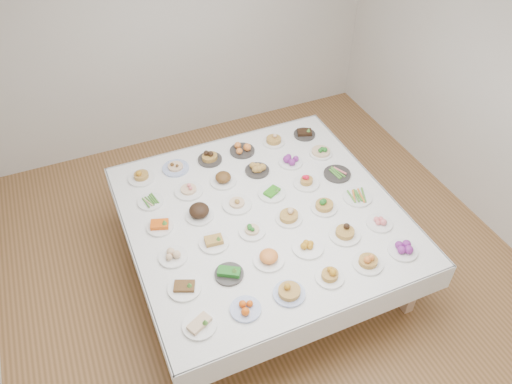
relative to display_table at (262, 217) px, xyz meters
name	(u,v)px	position (x,y,z in m)	size (l,w,h in m)	color
room_envelope	(263,112)	(0.00, 0.02, 1.14)	(5.02, 5.02, 2.81)	#96683E
display_table	(262,217)	(0.00, 0.00, 0.00)	(2.43, 2.43, 0.75)	white
dish_0	(199,323)	(-0.91, -0.90, 0.11)	(0.25, 0.25, 0.11)	silver
dish_1	(246,307)	(-0.55, -0.91, 0.10)	(0.24, 0.24, 0.09)	#4C66B2
dish_2	(290,289)	(-0.18, -0.91, 0.14)	(0.25, 0.25, 0.16)	#4C66B2
dish_3	(330,273)	(0.19, -0.90, 0.12)	(0.24, 0.23, 0.14)	silver
dish_4	(369,259)	(0.55, -0.90, 0.13)	(0.25, 0.25, 0.15)	silver
dish_5	(403,247)	(0.90, -0.90, 0.12)	(0.25, 0.25, 0.12)	silver
dish_6	(184,285)	(-0.91, -0.53, 0.11)	(0.26, 0.26, 0.11)	silver
dish_7	(229,272)	(-0.54, -0.55, 0.11)	(0.23, 0.23, 0.11)	#2F2C2A
dish_8	(269,256)	(-0.19, -0.54, 0.12)	(0.26, 0.26, 0.13)	silver
dish_9	(308,245)	(0.18, -0.55, 0.10)	(0.27, 0.27, 0.10)	silver
dish_10	(345,229)	(0.54, -0.55, 0.14)	(0.27, 0.27, 0.17)	silver
dish_11	(380,221)	(0.90, -0.55, 0.10)	(0.23, 0.23, 0.09)	silver
dish_12	(173,254)	(-0.90, -0.19, 0.11)	(0.24, 0.24, 0.11)	silver
dish_13	(214,240)	(-0.54, -0.18, 0.11)	(0.25, 0.25, 0.11)	silver
dish_14	(252,228)	(-0.19, -0.19, 0.12)	(0.23, 0.23, 0.12)	silver
dish_15	(289,214)	(0.18, -0.17, 0.12)	(0.24, 0.24, 0.14)	silver
dish_16	(324,204)	(0.54, -0.18, 0.13)	(0.24, 0.24, 0.14)	silver
dish_17	(357,196)	(0.90, -0.18, 0.09)	(0.27, 0.27, 0.06)	silver
dish_18	(160,224)	(-0.91, 0.19, 0.11)	(0.23, 0.23, 0.11)	silver
dish_19	(199,211)	(-0.54, 0.18, 0.13)	(0.26, 0.26, 0.15)	silver
dish_20	(237,201)	(-0.18, 0.18, 0.12)	(0.27, 0.27, 0.14)	silver
dish_21	(272,190)	(0.18, 0.19, 0.11)	(0.26, 0.26, 0.12)	silver
dish_22	(307,180)	(0.55, 0.19, 0.12)	(0.25, 0.25, 0.13)	silver
dish_23	(337,173)	(0.90, 0.19, 0.09)	(0.28, 0.26, 0.06)	#2F2C2A
dish_24	(151,201)	(-0.91, 0.54, 0.08)	(0.24, 0.24, 0.05)	silver
dish_25	(188,188)	(-0.53, 0.54, 0.12)	(0.27, 0.27, 0.13)	silver
dish_26	(223,178)	(-0.18, 0.54, 0.12)	(0.25, 0.25, 0.13)	silver
dish_27	(257,168)	(0.19, 0.55, 0.11)	(0.24, 0.24, 0.11)	#2F2C2A
dish_28	(291,159)	(0.55, 0.54, 0.12)	(0.24, 0.24, 0.12)	silver
dish_29	(321,149)	(0.91, 0.55, 0.13)	(0.24, 0.24, 0.14)	silver
dish_30	(141,174)	(-0.90, 0.90, 0.13)	(0.26, 0.26, 0.14)	silver
dish_31	(175,165)	(-0.55, 0.91, 0.12)	(0.26, 0.26, 0.12)	#4C66B2
dish_32	(210,155)	(-0.19, 0.91, 0.14)	(0.25, 0.24, 0.15)	#2F2C2A
dish_33	(242,147)	(0.17, 0.91, 0.12)	(0.26, 0.26, 0.12)	#2F2C2A
dish_34	(274,138)	(0.54, 0.91, 0.12)	(0.23, 0.23, 0.14)	silver
dish_35	(305,133)	(0.91, 0.90, 0.10)	(0.23, 0.23, 0.10)	#2F2C2A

